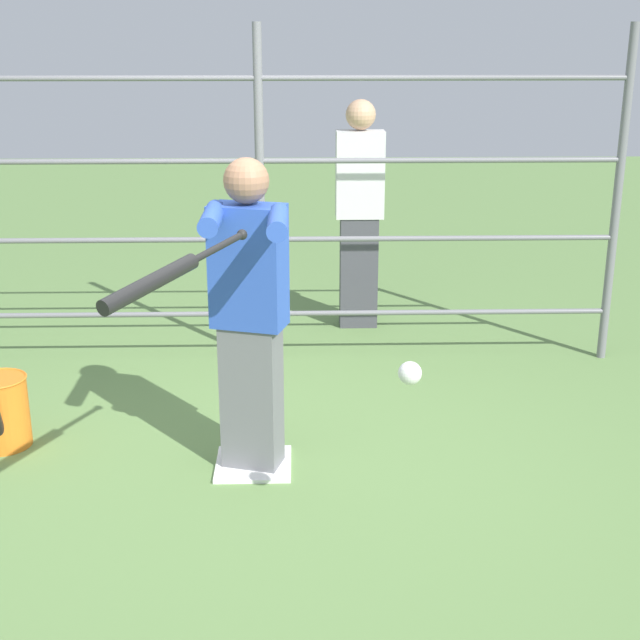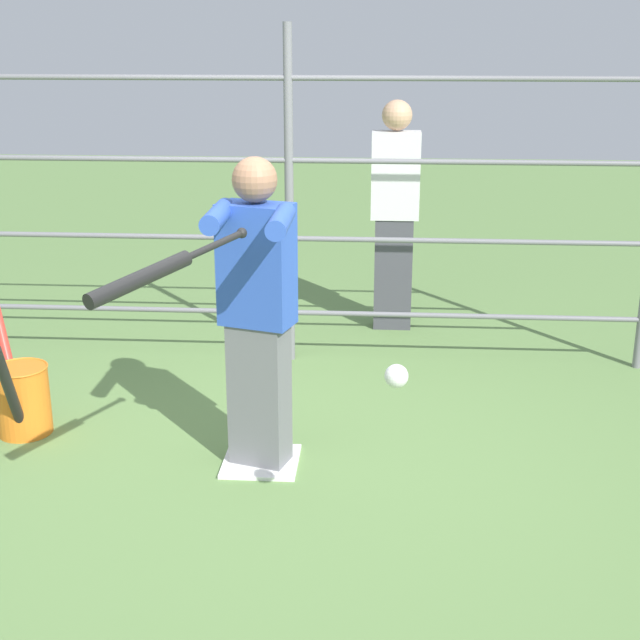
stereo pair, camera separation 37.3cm
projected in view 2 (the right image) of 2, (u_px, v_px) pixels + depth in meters
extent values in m
plane|color=#608447|center=(261.00, 463.00, 4.79)|extent=(24.00, 24.00, 0.00)
cube|color=white|center=(261.00, 461.00, 4.78)|extent=(0.40, 0.40, 0.02)
cylinder|color=slate|center=(289.00, 200.00, 5.95)|extent=(0.06, 0.06, 2.27)
cylinder|color=slate|center=(290.00, 312.00, 6.20)|extent=(4.80, 0.04, 0.04)
cylinder|color=slate|center=(290.00, 238.00, 6.03)|extent=(4.80, 0.04, 0.04)
cylinder|color=slate|center=(289.00, 160.00, 5.87)|extent=(4.80, 0.04, 0.04)
cylinder|color=slate|center=(288.00, 78.00, 5.71)|extent=(4.80, 0.04, 0.04)
cube|color=slate|center=(260.00, 395.00, 4.66)|extent=(0.33, 0.26, 0.79)
cube|color=#2D51B7|center=(257.00, 265.00, 4.44)|extent=(0.41, 0.30, 0.62)
sphere|color=#9E7051|center=(255.00, 180.00, 4.31)|extent=(0.22, 0.22, 0.22)
cylinder|color=#2D51B7|center=(281.00, 221.00, 4.09)|extent=(0.10, 0.44, 0.10)
cylinder|color=#2D51B7|center=(218.00, 216.00, 4.20)|extent=(0.10, 0.44, 0.10)
sphere|color=black|center=(242.00, 233.00, 3.95)|extent=(0.05, 0.05, 0.05)
cylinder|color=black|center=(215.00, 245.00, 3.82)|extent=(0.22, 0.31, 0.07)
cylinder|color=black|center=(140.00, 279.00, 3.51)|extent=(0.34, 0.48, 0.13)
sphere|color=white|center=(396.00, 376.00, 3.53)|extent=(0.10, 0.10, 0.10)
cylinder|color=orange|center=(23.00, 400.00, 5.09)|extent=(0.31, 0.31, 0.40)
torus|color=orange|center=(19.00, 368.00, 5.03)|extent=(0.32, 0.32, 0.01)
cylinder|color=black|center=(10.00, 392.00, 4.78)|extent=(0.15, 0.47, 0.68)
cylinder|color=red|center=(7.00, 355.00, 5.27)|extent=(0.35, 0.45, 0.72)
cube|color=#3F3F47|center=(393.00, 273.00, 6.85)|extent=(0.29, 0.18, 0.86)
cube|color=silver|center=(396.00, 175.00, 6.62)|extent=(0.36, 0.20, 0.65)
sphere|color=tan|center=(397.00, 115.00, 6.48)|extent=(0.22, 0.22, 0.22)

